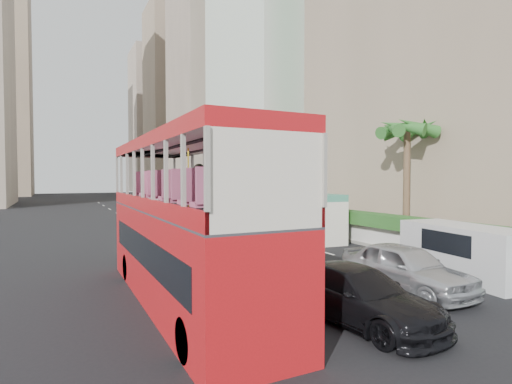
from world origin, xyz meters
TOP-DOWN VIEW (x-y plane):
  - ground_plane at (0.00, 0.00)m, footprint 200.00×200.00m
  - double_decker_bus at (-6.00, 0.00)m, footprint 2.50×11.00m
  - car_silver_lane_a at (-2.18, 5.22)m, footprint 2.08×4.99m
  - car_silver_lane_b at (0.92, -2.31)m, footprint 2.07×4.85m
  - car_black at (-2.39, -3.74)m, footprint 2.60×5.21m
  - van_asset at (0.75, 12.95)m, footprint 3.16×5.46m
  - minibus_near at (0.95, 10.42)m, footprint 3.19×6.60m
  - minibus_far at (4.45, 9.08)m, footprint 2.81×6.68m
  - panel_van_near at (4.47, -1.97)m, footprint 2.69×5.25m
  - panel_van_far at (4.26, 19.01)m, footprint 2.13×5.08m
  - sidewalk at (9.00, 25.00)m, footprint 6.00×120.00m
  - kerb_wall at (6.20, 14.00)m, footprint 0.30×44.00m
  - hedge at (6.20, 14.00)m, footprint 1.10×44.00m
  - palm_tree at (7.80, 4.00)m, footprint 0.36×0.36m
  - shell_station at (10.00, 23.00)m, footprint 6.50×8.00m
  - tower_mid at (18.00, 58.00)m, footprint 16.00×16.00m
  - tower_far_a at (17.00, 82.00)m, footprint 14.00×14.00m
  - tower_far_b at (17.00, 104.00)m, footprint 14.00×14.00m

SIDE VIEW (x-z plane):
  - ground_plane at x=0.00m, z-range 0.00..0.00m
  - car_silver_lane_a at x=-2.18m, z-range -0.80..0.80m
  - car_silver_lane_b at x=0.92m, z-range -0.82..0.82m
  - car_black at x=-2.39m, z-range -0.73..0.73m
  - van_asset at x=0.75m, z-range -0.72..0.72m
  - sidewalk at x=9.00m, z-range 0.00..0.18m
  - kerb_wall at x=6.20m, z-range 0.18..1.18m
  - panel_van_near at x=4.47m, z-range 0.00..2.01m
  - panel_van_far at x=4.26m, z-range 0.00..2.01m
  - minibus_near at x=0.95m, z-range 0.00..2.81m
  - minibus_far at x=4.45m, z-range 0.00..2.88m
  - hedge at x=6.20m, z-range 1.18..1.88m
  - double_decker_bus at x=-6.00m, z-range 0.00..5.06m
  - shell_station at x=10.00m, z-range 0.00..5.50m
  - palm_tree at x=7.80m, z-range 0.18..6.58m
  - tower_far_b at x=17.00m, z-range 0.00..40.00m
  - tower_far_a at x=17.00m, z-range 0.00..44.00m
  - tower_mid at x=18.00m, z-range 0.00..50.00m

